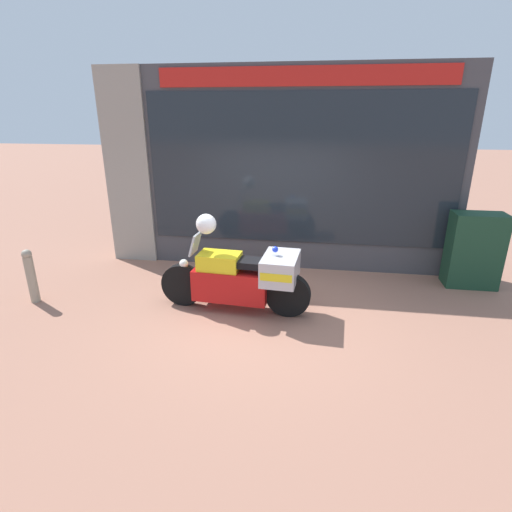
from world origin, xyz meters
TOP-DOWN VIEW (x-y plane):
  - ground_plane at (0.00, 0.00)m, footprint 60.00×60.00m
  - shop_building at (-0.42, 2.00)m, footprint 6.72×0.55m
  - window_display at (0.37, 2.03)m, footprint 5.38×0.30m
  - paramedic_motorcycle at (-0.27, -0.12)m, footprint 2.35×0.80m
  - utility_cabinet at (3.48, 1.43)m, footprint 0.85×0.47m
  - white_helmet at (-0.84, -0.08)m, footprint 0.30×0.30m
  - street_bollard at (-3.68, -0.33)m, footprint 0.15×0.15m

SIDE VIEW (x-z plane):
  - ground_plane at x=0.00m, z-range 0.00..0.00m
  - street_bollard at x=-3.68m, z-range 0.02..0.91m
  - window_display at x=0.37m, z-range -0.56..1.55m
  - paramedic_motorcycle at x=-0.27m, z-range -0.05..1.15m
  - utility_cabinet at x=3.48m, z-range 0.00..1.30m
  - white_helmet at x=-0.84m, z-range 1.20..1.50m
  - shop_building at x=-0.42m, z-range 0.01..3.70m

